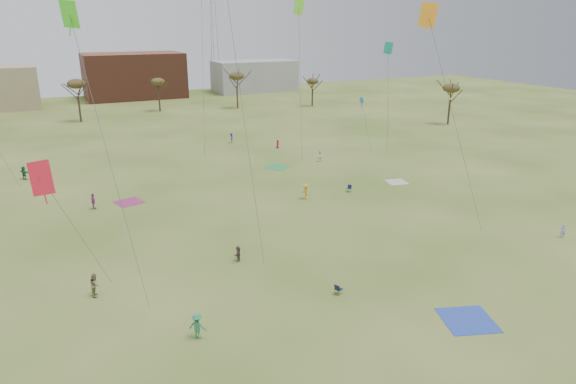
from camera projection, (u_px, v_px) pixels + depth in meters
name	position (u px, v px, depth m)	size (l,w,h in m)	color
ground	(358.00, 308.00, 37.82)	(260.00, 260.00, 0.00)	#3D591B
flyer_near_center	(197.00, 326.00, 34.03)	(1.18, 0.68, 1.83)	#297D52
spectator_fore_b	(95.00, 285.00, 39.32)	(0.92, 0.72, 1.89)	#7E7050
spectator_fore_c	(238.00, 254.00, 45.09)	(1.33, 0.42, 1.44)	brown
flyer_mid_b	(305.00, 191.00, 60.85)	(1.21, 0.69, 1.87)	gold
flyer_mid_c	(563.00, 230.00, 50.06)	(0.53, 0.34, 1.44)	#81A0D7
spectator_mid_d	(93.00, 201.00, 57.53)	(1.09, 0.45, 1.86)	#9F4294
spectator_mid_e	(320.00, 156.00, 77.12)	(0.83, 0.65, 1.70)	white
flyer_far_a	(24.00, 173.00, 68.35)	(1.71, 0.54, 1.84)	#236A41
flyer_far_b	(278.00, 144.00, 85.29)	(0.69, 0.45, 1.41)	maroon
flyer_far_c	(231.00, 138.00, 89.06)	(1.11, 0.64, 1.72)	navy
blanket_blue	(468.00, 320.00, 36.32)	(3.58, 3.58, 0.03)	#2A4AB7
blanket_cream	(397.00, 182.00, 67.49)	(2.55, 2.55, 0.03)	beige
blanket_plum	(129.00, 202.00, 59.98)	(2.91, 2.91, 0.03)	#952E62
blanket_olive	(277.00, 167.00, 74.45)	(3.20, 3.20, 0.03)	#349049
camp_chair_center	(339.00, 291.00, 39.75)	(0.70, 0.67, 0.87)	#131B35
camp_chair_right	(349.00, 190.00, 63.57)	(0.74, 0.73, 0.87)	#15193A
kites_aloft	(238.00, 11.00, 52.75)	(58.93, 65.97, 27.79)	red
tree_line	(129.00, 90.00, 101.92)	(117.44, 49.32, 8.91)	#3A2B1E
building_brick	(134.00, 75.00, 140.39)	(26.00, 16.00, 12.00)	brown
building_grey	(255.00, 76.00, 153.60)	(24.00, 12.00, 9.00)	gray
radio_tower	(213.00, 25.00, 150.76)	(1.51, 1.72, 41.00)	#9EA3A8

